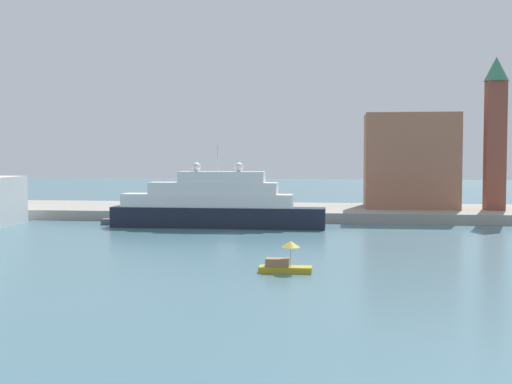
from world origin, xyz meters
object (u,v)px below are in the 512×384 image
Objects in this scene: small_motorboat at (284,262)px; person_figure at (214,203)px; parked_car at (182,204)px; mooring_bollard at (249,209)px; large_yacht at (215,205)px; bell_tower at (495,127)px; work_barge at (124,222)px; harbor_building at (410,161)px.

person_figure is (-15.69, 50.50, 1.38)m from small_motorboat.
mooring_bollard is (12.16, -6.67, -0.14)m from parked_car.
bell_tower is at bearing 22.67° from large_yacht.
parked_car is (-49.74, -0.85, -12.32)m from bell_tower.
work_barge is 58.64m from bell_tower.
mooring_bollard is at bearing -155.09° from harbor_building.
small_motorboat is 45.81m from work_barge.
mooring_bollard is at bearing -41.96° from person_figure.
harbor_building is at bearing 36.67° from large_yacht.
large_yacht reaches higher than work_barge.
harbor_building is 14.18m from bell_tower.
bell_tower is at bearing 0.98° from parked_car.
mooring_bollard is (-25.06, -11.64, -7.23)m from harbor_building.
bell_tower is at bearing -18.21° from harbor_building.
harbor_building is at bearing 10.27° from person_figure.
large_yacht is 15.89m from person_figure.
bell_tower is at bearing 15.03° from work_barge.
mooring_bollard is at bearing -168.69° from bell_tower.
parked_car reaches higher than work_barge.
large_yacht is 1.25× the size of bell_tower.
parked_car is at bearing -179.02° from bell_tower.
person_figure reaches higher than mooring_bollard.
parked_car is at bearing 117.78° from large_yacht.
person_figure is (10.86, 13.16, 1.83)m from work_barge.
work_barge is at bearing -110.75° from parked_car.
harbor_building is (42.49, 18.89, 8.73)m from work_barge.
work_barge is 0.27× the size of bell_tower.
large_yacht is 37.22m from small_motorboat.
bell_tower is (12.52, -4.12, 5.23)m from harbor_building.
mooring_bollard is (-37.58, -7.52, -12.46)m from bell_tower.
large_yacht is 10.37m from mooring_bollard.
bell_tower is 45.82m from person_figure.
parked_car is (-37.21, -4.97, -7.09)m from harbor_building.
harbor_building reaches higher than small_motorboat.
large_yacht is 6.54× the size of small_motorboat.
small_motorboat reaches higher than work_barge.
small_motorboat is 60.90m from bell_tower.
bell_tower is at bearing 61.35° from small_motorboat.
large_yacht reaches higher than parked_car.
large_yacht is at bearing -157.33° from bell_tower.
work_barge is 0.41× the size of harbor_building.
bell_tower reaches higher than work_barge.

